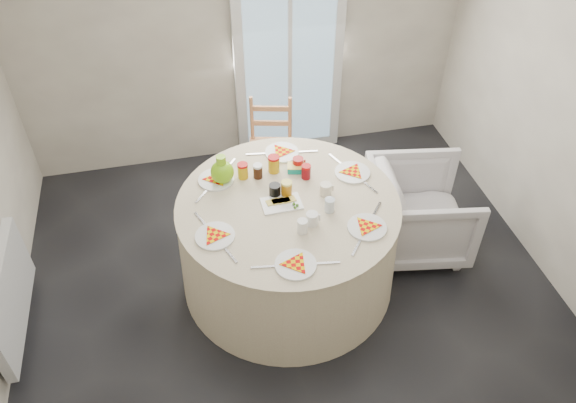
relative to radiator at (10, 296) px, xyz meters
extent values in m
plane|color=black|center=(1.94, -0.20, -0.38)|extent=(4.00, 4.00, 0.00)
cube|color=#BCB5A3|center=(1.94, 1.80, 0.92)|extent=(4.00, 0.02, 2.60)
cube|color=silver|center=(2.34, 1.75, 0.67)|extent=(1.00, 0.08, 2.10)
cube|color=silver|center=(0.00, 0.00, 0.00)|extent=(0.07, 1.00, 0.55)
cylinder|color=beige|center=(1.95, 0.06, -0.01)|extent=(1.62, 1.62, 0.82)
imported|color=silver|center=(3.05, 0.20, 0.01)|extent=(0.84, 0.88, 0.79)
cube|color=#0E9B8B|center=(2.09, 0.40, 0.41)|extent=(0.15, 0.12, 0.05)
camera|label=1|loc=(1.31, -2.76, 3.02)|focal=35.00mm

